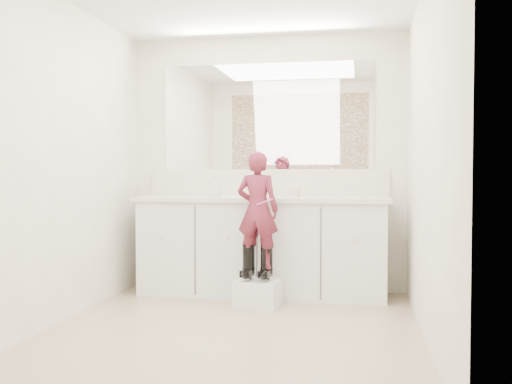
# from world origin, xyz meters

# --- Properties ---
(floor) EXTENTS (3.00, 3.00, 0.00)m
(floor) POSITION_xyz_m (0.00, 0.00, 0.00)
(floor) COLOR #987B63
(floor) RESTS_ON ground
(wall_back) EXTENTS (2.60, 0.00, 2.60)m
(wall_back) POSITION_xyz_m (0.00, 1.50, 1.20)
(wall_back) COLOR beige
(wall_back) RESTS_ON floor
(wall_front) EXTENTS (2.60, 0.00, 2.60)m
(wall_front) POSITION_xyz_m (0.00, -1.50, 1.20)
(wall_front) COLOR beige
(wall_front) RESTS_ON floor
(wall_left) EXTENTS (0.00, 3.00, 3.00)m
(wall_left) POSITION_xyz_m (-1.30, 0.00, 1.20)
(wall_left) COLOR beige
(wall_left) RESTS_ON floor
(wall_right) EXTENTS (0.00, 3.00, 3.00)m
(wall_right) POSITION_xyz_m (1.30, 0.00, 1.20)
(wall_right) COLOR beige
(wall_right) RESTS_ON floor
(vanity_cabinet) EXTENTS (2.20, 0.55, 0.85)m
(vanity_cabinet) POSITION_xyz_m (0.00, 1.23, 0.42)
(vanity_cabinet) COLOR silver
(vanity_cabinet) RESTS_ON floor
(countertop) EXTENTS (2.28, 0.58, 0.04)m
(countertop) POSITION_xyz_m (0.00, 1.21, 0.87)
(countertop) COLOR beige
(countertop) RESTS_ON vanity_cabinet
(backsplash) EXTENTS (2.28, 0.03, 0.25)m
(backsplash) POSITION_xyz_m (0.00, 1.49, 1.02)
(backsplash) COLOR beige
(backsplash) RESTS_ON countertop
(mirror) EXTENTS (2.00, 0.02, 1.00)m
(mirror) POSITION_xyz_m (0.00, 1.49, 1.64)
(mirror) COLOR white
(mirror) RESTS_ON wall_back
(dot_panel) EXTENTS (2.00, 0.01, 1.20)m
(dot_panel) POSITION_xyz_m (0.00, -1.49, 1.65)
(dot_panel) COLOR #472819
(dot_panel) RESTS_ON wall_front
(faucet) EXTENTS (0.08, 0.08, 0.10)m
(faucet) POSITION_xyz_m (0.00, 1.38, 0.94)
(faucet) COLOR silver
(faucet) RESTS_ON countertop
(cup) EXTENTS (0.11, 0.11, 0.09)m
(cup) POSITION_xyz_m (0.32, 1.17, 0.93)
(cup) COLOR beige
(cup) RESTS_ON countertop
(soap_bottle) EXTENTS (0.09, 0.09, 0.20)m
(soap_bottle) POSITION_xyz_m (-0.44, 1.20, 0.99)
(soap_bottle) COLOR beige
(soap_bottle) RESTS_ON countertop
(step_stool) EXTENTS (0.38, 0.33, 0.22)m
(step_stool) POSITION_xyz_m (0.04, 0.74, 0.11)
(step_stool) COLOR white
(step_stool) RESTS_ON floor
(boot_left) EXTENTS (0.13, 0.20, 0.29)m
(boot_left) POSITION_xyz_m (-0.03, 0.75, 0.37)
(boot_left) COLOR black
(boot_left) RESTS_ON step_stool
(boot_right) EXTENTS (0.13, 0.20, 0.29)m
(boot_right) POSITION_xyz_m (0.12, 0.75, 0.37)
(boot_right) COLOR black
(boot_right) RESTS_ON step_stool
(toddler) EXTENTS (0.37, 0.27, 0.96)m
(toddler) POSITION_xyz_m (0.04, 0.75, 0.80)
(toddler) COLOR #A43248
(toddler) RESTS_ON step_stool
(toothbrush) EXTENTS (0.14, 0.03, 0.06)m
(toothbrush) POSITION_xyz_m (0.11, 0.68, 0.87)
(toothbrush) COLOR #DC55A0
(toothbrush) RESTS_ON toddler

